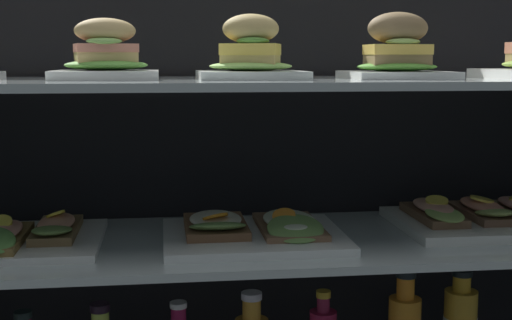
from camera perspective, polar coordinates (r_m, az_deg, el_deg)
The scene contains 10 objects.
case_frame at distance 1.51m, azimuth -0.77°, elevation -0.64°, with size 1.54×0.46×0.91m.
shelf_lower_glass at distance 1.38m, azimuth -0.00°, elevation -6.57°, with size 1.50×0.42×0.01m, color silver.
riser_upper_tier at distance 1.35m, azimuth -0.00°, elevation -0.30°, with size 1.49×0.40×0.29m.
shelf_upper_glass at distance 1.34m, azimuth -0.00°, elevation 6.17°, with size 1.50×0.42×0.01m, color silver.
plated_roll_sandwich_near_left_corner at distance 1.34m, azimuth -11.87°, elevation 7.93°, with size 0.19×0.19×0.11m.
plated_roll_sandwich_mid_left at distance 1.34m, azimuth -0.44°, elevation 8.24°, with size 0.20×0.20×0.12m.
plated_roll_sandwich_right_of_center at distance 1.40m, azimuth 11.11°, elevation 8.30°, with size 0.19×0.19×0.12m.
open_sandwich_tray_far_left at distance 1.39m, azimuth -19.29°, elevation -5.83°, with size 0.34×0.29×0.06m.
open_sandwich_tray_mid_right at distance 1.37m, azimuth -0.18°, elevation -5.61°, with size 0.34×0.28×0.06m.
open_sandwich_tray_near_left_corner at distance 1.54m, azimuth 17.45°, elevation -4.32°, with size 0.34×0.28×0.07m.
Camera 1 is at (-0.17, -1.33, 0.72)m, focal length 50.21 mm.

